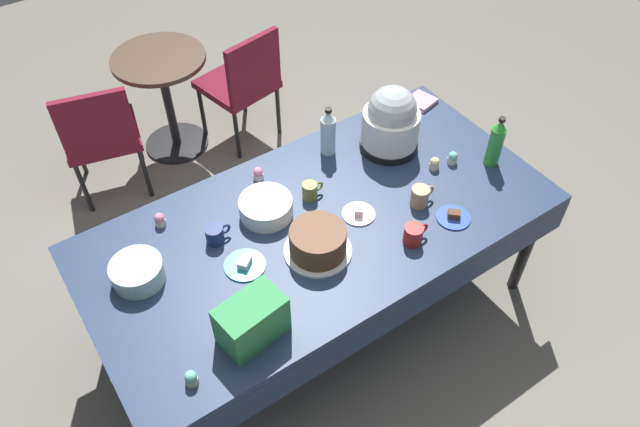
{
  "coord_description": "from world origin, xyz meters",
  "views": [
    {
      "loc": [
        -1.05,
        -1.56,
        2.83
      ],
      "look_at": [
        0.0,
        0.0,
        0.8
      ],
      "focal_mm": 33.86,
      "sensor_mm": 36.0,
      "label": 1
    }
  ],
  "objects_px": {
    "potluck_table": "(320,230)",
    "coffee_mug_red": "(414,234)",
    "cupcake_berry": "(258,174)",
    "coffee_mug_olive": "(310,191)",
    "slow_cooker": "(391,122)",
    "coffee_mug_tan": "(420,196)",
    "dessert_plate_teal": "(245,264)",
    "coffee_mug_navy": "(215,234)",
    "soda_bottle_lime_soda": "(496,143)",
    "maroon_chair_right": "(243,80)",
    "round_cafe_table": "(164,86)",
    "maroon_chair_left": "(101,133)",
    "dessert_plate_cobalt": "(453,217)",
    "cupcake_cocoa": "(435,164)",
    "ceramic_snack_bowl": "(266,207)",
    "cupcake_lemon": "(453,158)",
    "glass_salad_bowl": "(137,272)",
    "cupcake_rose": "(160,220)",
    "frosted_layer_cake": "(318,242)",
    "soda_carton": "(252,321)",
    "dessert_plate_white": "(359,213)",
    "cupcake_vanilla": "(191,378)"
  },
  "relations": [
    {
      "from": "ceramic_snack_bowl",
      "to": "cupcake_lemon",
      "type": "height_order",
      "value": "ceramic_snack_bowl"
    },
    {
      "from": "dessert_plate_cobalt",
      "to": "cupcake_cocoa",
      "type": "xyz_separation_m",
      "value": [
        0.15,
        0.31,
        0.02
      ]
    },
    {
      "from": "coffee_mug_tan",
      "to": "maroon_chair_right",
      "type": "bearing_deg",
      "value": 91.33
    },
    {
      "from": "dessert_plate_cobalt",
      "to": "cupcake_lemon",
      "type": "bearing_deg",
      "value": 48.53
    },
    {
      "from": "dessert_plate_white",
      "to": "potluck_table",
      "type": "bearing_deg",
      "value": 158.51
    },
    {
      "from": "ceramic_snack_bowl",
      "to": "soda_bottle_lime_soda",
      "type": "xyz_separation_m",
      "value": [
        1.13,
        -0.33,
        0.09
      ]
    },
    {
      "from": "dessert_plate_white",
      "to": "cupcake_cocoa",
      "type": "height_order",
      "value": "cupcake_cocoa"
    },
    {
      "from": "coffee_mug_red",
      "to": "maroon_chair_left",
      "type": "xyz_separation_m",
      "value": [
        -0.84,
        1.86,
        -0.31
      ]
    },
    {
      "from": "potluck_table",
      "to": "coffee_mug_red",
      "type": "relative_size",
      "value": 17.3
    },
    {
      "from": "dessert_plate_white",
      "to": "coffee_mug_tan",
      "type": "bearing_deg",
      "value": -20.25
    },
    {
      "from": "slow_cooker",
      "to": "coffee_mug_navy",
      "type": "height_order",
      "value": "slow_cooker"
    },
    {
      "from": "dessert_plate_teal",
      "to": "coffee_mug_navy",
      "type": "relative_size",
      "value": 1.51
    },
    {
      "from": "cupcake_vanilla",
      "to": "maroon_chair_left",
      "type": "xyz_separation_m",
      "value": [
        0.28,
        1.94,
        -0.29
      ]
    },
    {
      "from": "potluck_table",
      "to": "coffee_mug_red",
      "type": "distance_m",
      "value": 0.45
    },
    {
      "from": "dessert_plate_cobalt",
      "to": "cupcake_rose",
      "type": "relative_size",
      "value": 2.39
    },
    {
      "from": "dessert_plate_cobalt",
      "to": "potluck_table",
      "type": "bearing_deg",
      "value": 147.55
    },
    {
      "from": "frosted_layer_cake",
      "to": "maroon_chair_right",
      "type": "height_order",
      "value": "frosted_layer_cake"
    },
    {
      "from": "coffee_mug_tan",
      "to": "maroon_chair_left",
      "type": "bearing_deg",
      "value": 121.01
    },
    {
      "from": "frosted_layer_cake",
      "to": "slow_cooker",
      "type": "xyz_separation_m",
      "value": [
        0.7,
        0.38,
        0.1
      ]
    },
    {
      "from": "soda_bottle_lime_soda",
      "to": "soda_carton",
      "type": "relative_size",
      "value": 1.1
    },
    {
      "from": "coffee_mug_tan",
      "to": "round_cafe_table",
      "type": "bearing_deg",
      "value": 104.7
    },
    {
      "from": "slow_cooker",
      "to": "cupcake_rose",
      "type": "relative_size",
      "value": 5.36
    },
    {
      "from": "dessert_plate_cobalt",
      "to": "maroon_chair_left",
      "type": "bearing_deg",
      "value": 120.4
    },
    {
      "from": "dessert_plate_white",
      "to": "coffee_mug_red",
      "type": "height_order",
      "value": "coffee_mug_red"
    },
    {
      "from": "cupcake_vanilla",
      "to": "cupcake_lemon",
      "type": "xyz_separation_m",
      "value": [
        1.63,
        0.36,
        0.0
      ]
    },
    {
      "from": "slow_cooker",
      "to": "coffee_mug_tan",
      "type": "distance_m",
      "value": 0.44
    },
    {
      "from": "soda_bottle_lime_soda",
      "to": "coffee_mug_red",
      "type": "bearing_deg",
      "value": -164.79
    },
    {
      "from": "dessert_plate_cobalt",
      "to": "cupcake_berry",
      "type": "distance_m",
      "value": 0.97
    },
    {
      "from": "potluck_table",
      "to": "cupcake_cocoa",
      "type": "height_order",
      "value": "cupcake_cocoa"
    },
    {
      "from": "dessert_plate_cobalt",
      "to": "dessert_plate_teal",
      "type": "xyz_separation_m",
      "value": [
        -0.94,
        0.3,
        -0.0
      ]
    },
    {
      "from": "coffee_mug_tan",
      "to": "soda_carton",
      "type": "height_order",
      "value": "soda_carton"
    },
    {
      "from": "potluck_table",
      "to": "dessert_plate_teal",
      "type": "bearing_deg",
      "value": -175.08
    },
    {
      "from": "slow_cooker",
      "to": "dessert_plate_white",
      "type": "bearing_deg",
      "value": -144.13
    },
    {
      "from": "soda_bottle_lime_soda",
      "to": "maroon_chair_right",
      "type": "height_order",
      "value": "soda_bottle_lime_soda"
    },
    {
      "from": "maroon_chair_right",
      "to": "cupcake_vanilla",
      "type": "bearing_deg",
      "value": -123.17
    },
    {
      "from": "soda_bottle_lime_soda",
      "to": "dessert_plate_cobalt",
      "type": "bearing_deg",
      "value": -156.83
    },
    {
      "from": "coffee_mug_red",
      "to": "cupcake_berry",
      "type": "bearing_deg",
      "value": 116.46
    },
    {
      "from": "cupcake_berry",
      "to": "coffee_mug_olive",
      "type": "bearing_deg",
      "value": -60.44
    },
    {
      "from": "glass_salad_bowl",
      "to": "maroon_chair_left",
      "type": "distance_m",
      "value": 1.43
    },
    {
      "from": "dessert_plate_cobalt",
      "to": "soda_carton",
      "type": "distance_m",
      "value": 1.09
    },
    {
      "from": "glass_salad_bowl",
      "to": "coffee_mug_red",
      "type": "xyz_separation_m",
      "value": [
        1.1,
        -0.49,
        -0.0
      ]
    },
    {
      "from": "dessert_plate_cobalt",
      "to": "ceramic_snack_bowl",
      "type": "bearing_deg",
      "value": 144.19
    },
    {
      "from": "coffee_mug_olive",
      "to": "maroon_chair_right",
      "type": "distance_m",
      "value": 1.45
    },
    {
      "from": "coffee_mug_tan",
      "to": "potluck_table",
      "type": "bearing_deg",
      "value": 159.28
    },
    {
      "from": "cupcake_berry",
      "to": "coffee_mug_olive",
      "type": "xyz_separation_m",
      "value": [
        0.14,
        -0.25,
        0.01
      ]
    },
    {
      "from": "soda_carton",
      "to": "maroon_chair_right",
      "type": "xyz_separation_m",
      "value": [
        0.97,
        1.88,
        -0.36
      ]
    },
    {
      "from": "cupcake_lemon",
      "to": "cupcake_vanilla",
      "type": "bearing_deg",
      "value": -167.42
    },
    {
      "from": "glass_salad_bowl",
      "to": "coffee_mug_olive",
      "type": "xyz_separation_m",
      "value": [
        0.87,
        0.0,
        -0.0
      ]
    },
    {
      "from": "round_cafe_table",
      "to": "coffee_mug_red",
      "type": "bearing_deg",
      "value": -81.11
    },
    {
      "from": "slow_cooker",
      "to": "coffee_mug_tan",
      "type": "height_order",
      "value": "slow_cooker"
    }
  ]
}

